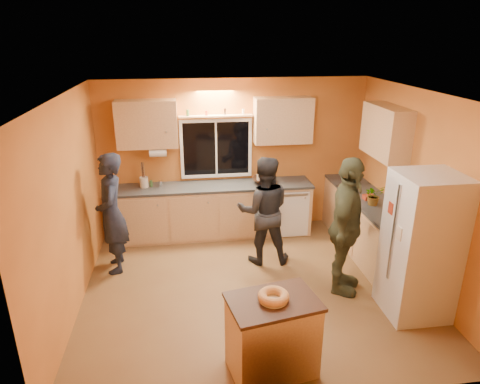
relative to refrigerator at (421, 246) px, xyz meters
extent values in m
plane|color=brown|center=(-1.89, 0.80, -0.90)|extent=(4.50, 4.50, 0.00)
cube|color=orange|center=(-1.89, 2.80, 0.40)|extent=(4.50, 0.04, 2.60)
cube|color=orange|center=(-1.89, -1.20, 0.40)|extent=(4.50, 0.04, 2.60)
cube|color=orange|center=(-4.14, 0.80, 0.40)|extent=(0.04, 4.00, 2.60)
cube|color=orange|center=(0.36, 0.80, 0.40)|extent=(0.04, 4.00, 2.60)
cube|color=white|center=(-1.89, 0.80, 1.70)|extent=(4.50, 4.00, 0.02)
cube|color=black|center=(-2.19, 2.79, 0.55)|extent=(1.10, 0.02, 0.90)
cube|color=white|center=(-2.19, 2.77, 0.55)|extent=(1.20, 0.04, 1.00)
cube|color=tan|center=(-3.29, 2.64, 1.02)|extent=(0.95, 0.33, 0.75)
cube|color=tan|center=(-1.09, 2.64, 1.02)|extent=(0.95, 0.33, 0.75)
cube|color=tan|center=(0.19, 1.60, 1.02)|extent=(0.33, 1.00, 0.75)
cylinder|color=silver|center=(-3.14, 2.52, 0.58)|extent=(0.27, 0.12, 0.12)
cube|color=tan|center=(-2.24, 2.50, -0.47)|extent=(3.20, 0.60, 0.86)
cube|color=#282B2D|center=(-2.24, 2.50, -0.02)|extent=(3.24, 0.62, 0.04)
cube|color=tan|center=(0.06, 2.50, -0.47)|extent=(0.60, 0.60, 0.86)
cube|color=#282B2D|center=(0.06, 2.50, -0.02)|extent=(0.62, 0.62, 0.04)
cube|color=tan|center=(0.06, 1.30, -0.47)|extent=(0.60, 1.80, 0.86)
cube|color=#282B2D|center=(0.06, 1.30, -0.02)|extent=(0.62, 1.84, 0.04)
cube|color=silver|center=(0.00, 0.00, 0.00)|extent=(0.72, 0.70, 1.80)
cube|color=tan|center=(-1.95, -0.75, -0.49)|extent=(0.92, 0.70, 0.82)
cube|color=black|center=(-1.95, -0.75, -0.08)|extent=(0.97, 0.75, 0.04)
torus|color=tan|center=(-1.95, -0.75, -0.01)|extent=(0.31, 0.31, 0.09)
imported|color=black|center=(-3.79, 1.57, -0.02)|extent=(0.50, 0.69, 1.75)
imported|color=black|center=(-1.61, 1.50, -0.08)|extent=(0.85, 0.69, 1.64)
imported|color=#353924|center=(-0.71, 0.57, 0.03)|extent=(0.91, 1.18, 1.86)
imported|color=black|center=(-1.42, 2.50, 0.05)|extent=(0.45, 0.45, 0.09)
cylinder|color=beige|center=(-3.40, 2.57, 0.09)|extent=(0.14, 0.14, 0.17)
imported|color=gray|center=(-0.01, 1.32, 0.15)|extent=(0.30, 0.26, 0.30)
cube|color=#A12F18|center=(0.02, 1.53, 0.04)|extent=(0.16, 0.13, 0.07)
camera|label=1|loc=(-2.75, -4.18, 2.39)|focal=32.00mm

